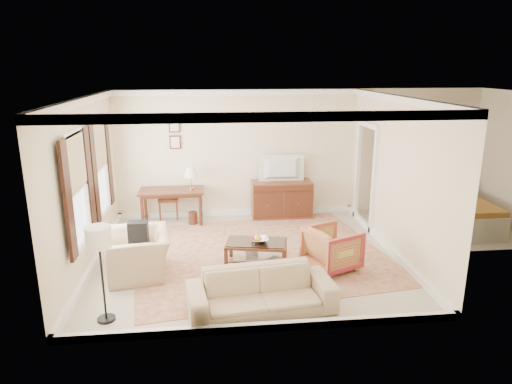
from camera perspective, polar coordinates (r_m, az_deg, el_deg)
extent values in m
cube|color=beige|center=(8.51, -1.13, -8.06)|extent=(5.50, 5.00, 0.01)
cube|color=white|center=(7.81, -1.25, 11.82)|extent=(5.50, 5.00, 0.01)
cube|color=#F7E9C9|center=(10.47, -2.38, 4.78)|extent=(5.50, 0.01, 2.90)
cube|color=#F7E9C9|center=(5.66, 1.02, -4.73)|extent=(5.50, 0.01, 2.90)
cube|color=#F7E9C9|center=(8.28, -20.52, 0.86)|extent=(0.01, 5.00, 2.90)
cube|color=#F7E9C9|center=(8.71, 17.16, 1.86)|extent=(0.01, 5.00, 2.90)
cube|color=beige|center=(10.74, 21.56, -4.08)|extent=(3.00, 2.70, 0.01)
cube|color=#F7E9C9|center=(11.16, 29.16, 3.47)|extent=(0.01, 2.70, 2.90)
cube|color=brown|center=(8.61, 0.44, -7.73)|extent=(5.03, 4.48, 0.01)
cube|color=#482114|center=(10.20, -10.51, 0.15)|extent=(1.40, 0.70, 0.05)
cylinder|color=#482114|center=(10.12, -14.02, -2.45)|extent=(0.07, 0.07, 0.72)
cylinder|color=#482114|center=(10.02, -6.96, -2.27)|extent=(0.07, 0.07, 0.72)
cylinder|color=#482114|center=(10.64, -13.64, -1.55)|extent=(0.07, 0.07, 0.72)
cylinder|color=#482114|center=(10.54, -6.93, -1.37)|extent=(0.07, 0.07, 0.72)
cube|color=brown|center=(10.54, 3.21, -0.90)|extent=(1.38, 0.53, 0.85)
imported|color=black|center=(10.30, 3.30, 3.98)|extent=(0.99, 0.57, 0.13)
cube|color=#482114|center=(8.02, 0.05, -6.46)|extent=(1.15, 0.82, 0.04)
cube|color=silver|center=(8.00, 0.05, -6.23)|extent=(1.08, 0.75, 0.01)
cube|color=silver|center=(8.12, 0.05, -8.13)|extent=(1.06, 0.72, 0.02)
cube|color=#482114|center=(7.91, -3.76, -8.41)|extent=(0.07, 0.07, 0.40)
cube|color=#482114|center=(7.81, 3.48, -8.72)|extent=(0.07, 0.07, 0.40)
cube|color=#482114|center=(8.41, -3.13, -6.89)|extent=(0.07, 0.07, 0.40)
cube|color=#482114|center=(8.32, 3.65, -7.15)|extent=(0.07, 0.07, 0.40)
imported|color=silver|center=(7.96, 0.52, -5.92)|extent=(0.42, 0.42, 0.10)
imported|color=brown|center=(8.19, -1.30, -7.71)|extent=(0.28, 0.04, 0.38)
imported|color=brown|center=(8.02, 1.64, -8.28)|extent=(0.23, 0.21, 0.38)
imported|color=maroon|center=(7.99, 9.52, -6.73)|extent=(1.00, 1.02, 0.82)
imported|color=tan|center=(7.89, -14.48, -6.65)|extent=(0.90, 1.23, 0.99)
cube|color=black|center=(7.85, -14.51, -4.81)|extent=(0.31, 0.37, 0.40)
imported|color=tan|center=(6.60, 0.64, -11.54)|extent=(2.14, 0.86, 0.81)
cylinder|color=black|center=(6.88, -18.19, -14.83)|extent=(0.24, 0.24, 0.04)
cylinder|color=black|center=(6.62, -18.61, -10.55)|extent=(0.03, 0.03, 1.16)
cylinder|color=silver|center=(6.37, -19.11, -5.33)|extent=(0.34, 0.34, 0.28)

